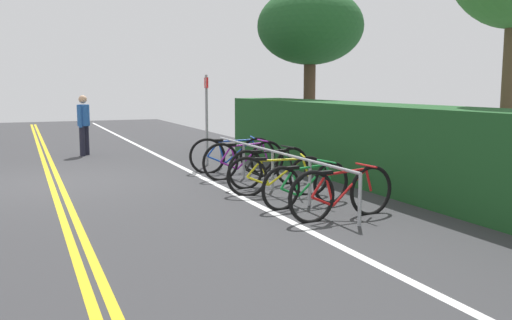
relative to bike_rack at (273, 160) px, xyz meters
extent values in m
cube|color=#353538|center=(-2.34, -3.51, -0.57)|extent=(38.87, 12.97, 0.05)
cube|color=gold|center=(-2.34, -3.59, -0.54)|extent=(34.99, 0.10, 0.00)
cube|color=gold|center=(-2.34, -3.43, -0.54)|extent=(34.99, 0.10, 0.00)
cube|color=white|center=(-2.34, -0.74, -0.54)|extent=(34.99, 0.12, 0.00)
cylinder|color=#9EA0A5|center=(-2.75, 0.00, -0.19)|extent=(0.05, 0.05, 0.70)
cylinder|color=#9EA0A5|center=(-1.37, 0.00, -0.19)|extent=(0.05, 0.05, 0.70)
cylinder|color=#9EA0A5|center=(0.00, 0.00, -0.19)|extent=(0.05, 0.05, 0.70)
cylinder|color=#9EA0A5|center=(1.37, 0.00, -0.19)|extent=(0.05, 0.05, 0.70)
cylinder|color=#9EA0A5|center=(2.75, 0.00, -0.19)|extent=(0.05, 0.05, 0.70)
cylinder|color=#9EA0A5|center=(0.00, 0.00, 0.16)|extent=(5.49, 0.04, 0.04)
torus|color=black|center=(-2.07, 0.60, -0.18)|extent=(0.23, 0.77, 0.78)
torus|color=black|center=(-2.31, -0.45, -0.18)|extent=(0.23, 0.77, 0.78)
cylinder|color=#1947B7|center=(-2.16, 0.20, -0.09)|extent=(0.17, 0.61, 0.53)
cylinder|color=#1947B7|center=(-2.18, 0.13, 0.14)|extent=(0.20, 0.73, 0.07)
cylinder|color=#1947B7|center=(-2.25, -0.15, -0.11)|extent=(0.07, 0.18, 0.48)
cylinder|color=#1947B7|center=(-2.27, -0.27, -0.26)|extent=(0.12, 0.39, 0.19)
cylinder|color=#1947B7|center=(-2.29, -0.34, -0.03)|extent=(0.09, 0.27, 0.33)
cylinder|color=#1947B7|center=(-2.09, 0.54, -0.01)|extent=(0.07, 0.15, 0.35)
cube|color=black|center=(-2.26, -0.22, 0.15)|extent=(0.12, 0.21, 0.05)
cylinder|color=#1947B7|center=(-2.10, 0.49, 0.21)|extent=(0.45, 0.13, 0.03)
torus|color=black|center=(-1.42, 0.53, -0.19)|extent=(0.09, 0.77, 0.77)
torus|color=black|center=(-1.38, -0.49, -0.19)|extent=(0.09, 0.77, 0.77)
cylinder|color=purple|center=(-1.40, 0.15, -0.10)|extent=(0.06, 0.59, 0.53)
cylinder|color=purple|center=(-1.40, 0.08, 0.13)|extent=(0.07, 0.70, 0.07)
cylinder|color=purple|center=(-1.39, -0.20, -0.12)|extent=(0.04, 0.17, 0.47)
cylinder|color=purple|center=(-1.39, -0.31, -0.27)|extent=(0.05, 0.37, 0.19)
cylinder|color=purple|center=(-1.38, -0.38, -0.04)|extent=(0.05, 0.26, 0.32)
cylinder|color=purple|center=(-1.42, 0.48, -0.02)|extent=(0.04, 0.14, 0.35)
cube|color=black|center=(-1.39, -0.26, 0.15)|extent=(0.09, 0.20, 0.05)
cylinder|color=purple|center=(-1.42, 0.43, 0.20)|extent=(0.46, 0.05, 0.03)
torus|color=black|center=(-0.46, 0.62, -0.20)|extent=(0.14, 0.74, 0.73)
torus|color=black|center=(-0.35, -0.37, -0.20)|extent=(0.14, 0.74, 0.73)
cylinder|color=black|center=(-0.42, 0.25, -0.12)|extent=(0.10, 0.57, 0.50)
cylinder|color=black|center=(-0.41, 0.18, 0.10)|extent=(0.11, 0.67, 0.07)
cylinder|color=black|center=(-0.38, -0.09, -0.14)|extent=(0.05, 0.17, 0.45)
cylinder|color=black|center=(-0.37, -0.19, -0.28)|extent=(0.08, 0.36, 0.19)
cylinder|color=black|center=(-0.36, -0.26, -0.06)|extent=(0.06, 0.25, 0.31)
cylinder|color=black|center=(-0.46, 0.57, -0.04)|extent=(0.05, 0.14, 0.33)
cube|color=black|center=(-0.38, -0.15, 0.11)|extent=(0.10, 0.21, 0.05)
cylinder|color=black|center=(-0.45, 0.52, 0.17)|extent=(0.46, 0.08, 0.03)
torus|color=black|center=(0.63, 0.39, -0.22)|extent=(0.29, 0.67, 0.70)
torus|color=black|center=(0.27, -0.60, -0.22)|extent=(0.29, 0.67, 0.70)
cylinder|color=yellow|center=(0.49, 0.02, -0.14)|extent=(0.24, 0.58, 0.48)
cylinder|color=yellow|center=(0.47, -0.05, 0.07)|extent=(0.27, 0.69, 0.07)
cylinder|color=yellow|center=(0.37, -0.32, -0.16)|extent=(0.09, 0.17, 0.43)
cylinder|color=yellow|center=(0.33, -0.43, -0.29)|extent=(0.16, 0.37, 0.18)
cylinder|color=yellow|center=(0.31, -0.49, -0.09)|extent=(0.12, 0.26, 0.30)
cylinder|color=yellow|center=(0.61, 0.34, -0.07)|extent=(0.08, 0.14, 0.32)
cube|color=black|center=(0.35, -0.38, 0.08)|extent=(0.14, 0.22, 0.05)
cylinder|color=yellow|center=(0.59, 0.29, 0.13)|extent=(0.44, 0.18, 0.03)
torus|color=black|center=(1.32, 0.41, -0.23)|extent=(0.16, 0.69, 0.69)
torus|color=black|center=(1.46, -0.53, -0.23)|extent=(0.16, 0.69, 0.69)
cylinder|color=#198C38|center=(1.37, 0.05, -0.15)|extent=(0.12, 0.55, 0.47)
cylinder|color=#198C38|center=(1.38, -0.01, 0.06)|extent=(0.13, 0.65, 0.07)
cylinder|color=#198C38|center=(1.42, -0.27, -0.16)|extent=(0.06, 0.16, 0.42)
cylinder|color=#198C38|center=(1.43, -0.37, -0.30)|extent=(0.09, 0.35, 0.18)
cylinder|color=#198C38|center=(1.44, -0.43, -0.09)|extent=(0.07, 0.24, 0.29)
cylinder|color=#198C38|center=(1.33, 0.36, -0.07)|extent=(0.05, 0.13, 0.31)
cube|color=black|center=(1.43, -0.33, 0.08)|extent=(0.11, 0.21, 0.05)
cylinder|color=#198C38|center=(1.33, 0.31, 0.13)|extent=(0.46, 0.10, 0.03)
torus|color=black|center=(2.24, 0.53, -0.20)|extent=(0.11, 0.75, 0.74)
torus|color=black|center=(2.31, -0.48, -0.20)|extent=(0.11, 0.75, 0.74)
cylinder|color=red|center=(2.26, 0.15, -0.11)|extent=(0.08, 0.58, 0.51)
cylinder|color=red|center=(2.27, 0.08, 0.11)|extent=(0.09, 0.69, 0.07)
cylinder|color=red|center=(2.29, -0.19, -0.13)|extent=(0.05, 0.17, 0.46)
cylinder|color=red|center=(2.30, -0.31, -0.28)|extent=(0.06, 0.37, 0.19)
cylinder|color=red|center=(2.30, -0.37, -0.05)|extent=(0.06, 0.25, 0.31)
cylinder|color=red|center=(2.24, 0.48, -0.03)|extent=(0.05, 0.14, 0.34)
cube|color=black|center=(2.30, -0.26, 0.12)|extent=(0.09, 0.21, 0.05)
cylinder|color=red|center=(2.24, 0.43, 0.18)|extent=(0.46, 0.06, 0.03)
cylinder|color=#1E1E2D|center=(-6.58, -2.46, -0.15)|extent=(0.14, 0.14, 0.79)
cylinder|color=#1E1E2D|center=(-6.35, -2.60, -0.15)|extent=(0.14, 0.14, 0.79)
cylinder|color=#2659A5|center=(-6.47, -2.53, 0.53)|extent=(0.32, 0.32, 0.56)
sphere|color=tan|center=(-6.47, -2.53, 0.95)|extent=(0.21, 0.21, 0.21)
cylinder|color=#2659A5|center=(-6.64, -2.43, 0.49)|extent=(0.09, 0.09, 0.55)
cylinder|color=#2659A5|center=(-6.29, -2.63, 0.49)|extent=(0.09, 0.09, 0.55)
cylinder|color=gray|center=(-3.40, -0.11, 0.50)|extent=(0.06, 0.06, 2.10)
cube|color=red|center=(-3.40, -0.11, 1.37)|extent=(0.36, 0.08, 0.24)
cube|color=#1C4C21|center=(1.50, 2.15, 0.21)|extent=(14.49, 1.33, 1.50)
cylinder|color=#473323|center=(-4.73, 3.30, 0.72)|extent=(0.33, 0.33, 2.52)
ellipsoid|color=#1C4C21|center=(-4.73, 3.30, 2.90)|extent=(2.88, 2.88, 2.07)
cylinder|color=brown|center=(1.56, 3.84, 0.93)|extent=(0.28, 0.28, 2.95)
camera|label=1|loc=(8.79, -4.07, 1.30)|focal=38.79mm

